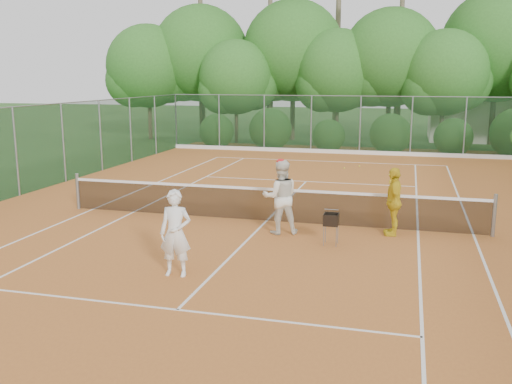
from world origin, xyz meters
TOP-DOWN VIEW (x-y plane):
  - ground at (0.00, 0.00)m, footprint 120.00×120.00m
  - clay_court at (0.00, 0.00)m, footprint 18.00×36.00m
  - club_building at (9.00, 24.00)m, footprint 8.00×5.00m
  - tennis_net at (0.00, 0.00)m, footprint 11.97×0.10m
  - player_white at (-0.71, -4.75)m, footprint 0.69×0.48m
  - player_center_grp at (0.64, -1.08)m, footprint 1.13×1.00m
  - player_yellow at (3.46, -0.48)m, footprint 0.55×1.07m
  - ball_hopper at (2.05, -1.78)m, footprint 0.34×0.34m
  - stray_ball_a at (1.08, 9.88)m, footprint 0.07×0.07m
  - stray_ball_b at (1.68, 10.59)m, footprint 0.07×0.07m
  - stray_ball_c at (3.07, 8.63)m, footprint 0.07×0.07m
  - court_markings at (0.00, 0.00)m, footprint 11.03×23.83m
  - fence_back at (0.00, 15.00)m, footprint 18.07×0.07m
  - tropical_treeline at (1.43, 20.22)m, footprint 32.10×8.49m

SIDE VIEW (x-z plane):
  - ground at x=0.00m, z-range 0.00..0.00m
  - clay_court at x=0.00m, z-range 0.00..0.02m
  - court_markings at x=0.00m, z-range 0.02..0.03m
  - stray_ball_a at x=1.08m, z-range 0.02..0.09m
  - stray_ball_b at x=1.68m, z-range 0.02..0.09m
  - stray_ball_c at x=3.07m, z-range 0.02..0.09m
  - tennis_net at x=0.00m, z-range -0.02..1.08m
  - ball_hopper at x=2.05m, z-range 0.25..1.02m
  - player_yellow at x=3.46m, z-range 0.02..1.77m
  - player_white at x=-0.71m, z-range 0.02..1.80m
  - player_center_grp at x=0.64m, z-range 0.01..1.96m
  - club_building at x=9.00m, z-range 0.00..3.00m
  - fence_back at x=0.00m, z-range 0.02..3.02m
  - tropical_treeline at x=1.43m, z-range -2.40..12.63m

